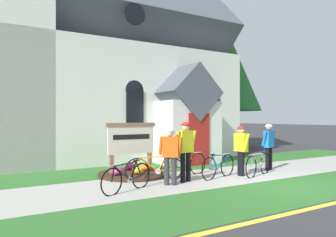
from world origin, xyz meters
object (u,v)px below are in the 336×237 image
(church_sign, at_px, (131,141))
(bicycle_red, at_px, (155,169))
(bicycle_black, at_px, (258,164))
(cyclist_in_white_jersey, at_px, (269,143))
(bicycle_white, at_px, (218,166))
(bicycle_orange, at_px, (186,164))
(cyclist_in_blue_jersey, at_px, (170,152))
(bicycle_silver, at_px, (127,177))
(cyclist_in_red_jersey, at_px, (186,146))
(cyclist_in_yellow_jersey, at_px, (241,147))
(roadside_conifer, at_px, (227,70))

(church_sign, xyz_separation_m, bicycle_red, (0.20, -1.33, -0.77))
(bicycle_black, xyz_separation_m, cyclist_in_white_jersey, (1.14, 0.59, 0.61))
(bicycle_white, bearing_deg, bicycle_orange, 131.49)
(bicycle_orange, xyz_separation_m, cyclist_in_blue_jersey, (-1.14, -0.91, 0.55))
(church_sign, xyz_separation_m, bicycle_silver, (-1.04, -2.17, -0.78))
(bicycle_white, distance_m, cyclist_in_blue_jersey, 1.92)
(bicycle_silver, bearing_deg, cyclist_in_red_jersey, 6.63)
(bicycle_black, bearing_deg, cyclist_in_red_jersey, 171.88)
(bicycle_orange, relative_size, cyclist_in_blue_jersey, 1.11)
(cyclist_in_yellow_jersey, bearing_deg, bicycle_white, 174.30)
(bicycle_red, bearing_deg, cyclist_in_white_jersey, -5.06)
(bicycle_silver, relative_size, cyclist_in_white_jersey, 0.98)
(bicycle_black, distance_m, cyclist_in_white_jersey, 1.42)
(bicycle_white, bearing_deg, cyclist_in_blue_jersey, -176.18)
(cyclist_in_blue_jersey, bearing_deg, bicycle_white, 3.82)
(church_sign, bearing_deg, cyclist_in_blue_jersey, -81.93)
(bicycle_black, xyz_separation_m, cyclist_in_yellow_jersey, (-0.52, 0.27, 0.58))
(bicycle_red, relative_size, cyclist_in_yellow_jersey, 1.03)
(bicycle_black, distance_m, bicycle_orange, 2.37)
(bicycle_red, height_order, cyclist_in_red_jersey, cyclist_in_red_jersey)
(bicycle_red, distance_m, cyclist_in_yellow_jersey, 2.94)
(bicycle_silver, distance_m, cyclist_in_yellow_jersey, 4.09)
(church_sign, height_order, bicycle_black, church_sign)
(bicycle_black, xyz_separation_m, bicycle_orange, (-2.08, 1.14, 0.01))
(bicycle_white, height_order, cyclist_in_red_jersey, cyclist_in_red_jersey)
(bicycle_red, distance_m, cyclist_in_blue_jersey, 0.94)
(church_sign, distance_m, cyclist_in_yellow_jersey, 3.64)
(bicycle_silver, relative_size, bicycle_orange, 0.93)
(cyclist_in_white_jersey, bearing_deg, bicycle_white, -174.62)
(cyclist_in_yellow_jersey, xyz_separation_m, roadside_conifer, (6.31, 7.98, 4.07))
(bicycle_silver, bearing_deg, cyclist_in_blue_jersey, 3.65)
(bicycle_white, bearing_deg, bicycle_black, -14.31)
(cyclist_in_white_jersey, distance_m, cyclist_in_blue_jersey, 4.38)
(church_sign, relative_size, cyclist_in_red_jersey, 0.99)
(bicycle_silver, xyz_separation_m, bicycle_orange, (2.48, 0.99, 0.02))
(cyclist_in_red_jersey, relative_size, cyclist_in_blue_jersey, 1.11)
(bicycle_orange, relative_size, roadside_conifer, 0.23)
(bicycle_silver, bearing_deg, bicycle_red, 33.99)
(roadside_conifer, bearing_deg, cyclist_in_white_jersey, -121.26)
(church_sign, distance_m, bicycle_white, 2.99)
(cyclist_in_red_jersey, height_order, cyclist_in_white_jersey, cyclist_in_red_jersey)
(cyclist_in_white_jersey, xyz_separation_m, cyclist_in_blue_jersey, (-4.37, -0.36, -0.05))
(bicycle_red, height_order, bicycle_orange, bicycle_orange)
(cyclist_in_blue_jersey, bearing_deg, roadside_conifer, 41.64)
(bicycle_white, distance_m, roadside_conifer, 11.63)
(bicycle_black, xyz_separation_m, bicycle_white, (-1.39, 0.35, 0.00))
(bicycle_black, xyz_separation_m, roadside_conifer, (5.79, 8.24, 4.64))
(bicycle_red, xyz_separation_m, cyclist_in_yellow_jersey, (2.80, -0.72, 0.58))
(bicycle_silver, xyz_separation_m, roadside_conifer, (10.35, 8.10, 4.65))
(bicycle_red, distance_m, bicycle_white, 2.03)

